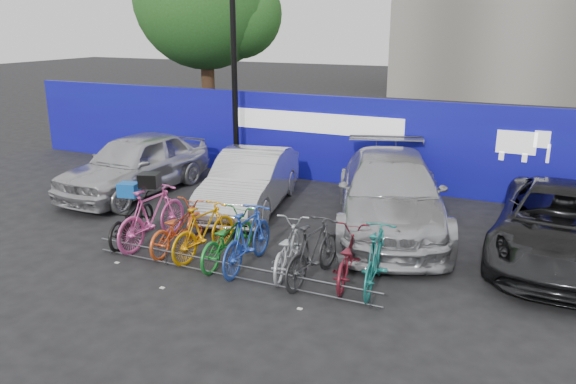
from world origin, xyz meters
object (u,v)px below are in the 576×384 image
Objects in this scene: bike_rack at (227,269)px; bike_3 at (204,231)px; car_2 at (390,193)px; bike_9 at (376,258)px; bike_2 at (178,227)px; bike_7 at (313,251)px; car_1 at (250,181)px; bike_6 at (287,248)px; lamppost at (234,61)px; bike_1 at (152,216)px; bike_5 at (247,239)px; car_3 at (561,225)px; bike_0 at (131,219)px; car_0 at (136,164)px; tree at (211,0)px; bike_4 at (227,238)px; bike_8 at (347,257)px.

bike_3 is at bearing 143.34° from bike_rack.
bike_9 is at bearing -97.38° from car_2.
bike_2 is 1.01× the size of bike_3.
bike_7 is (-0.52, -3.11, -0.25)m from car_2.
car_1 reaches higher than bike_3.
bike_rack is 3.21× the size of bike_3.
car_1 is 2.44× the size of bike_6.
bike_9 is at bearing -43.18° from lamppost.
bike_9 is (2.46, 0.69, 0.38)m from bike_rack.
bike_1 is 1.06× the size of bike_5.
car_3 is 6.68m from bike_3.
car_3 is at bearing -23.77° from car_2.
bike_rack is at bearing 75.80° from bike_5.
lamppost reaches higher than bike_9.
bike_rack is 1.54m from bike_7.
car_2 is 3.01× the size of bike_0.
bike_rack is (3.20, -6.00, -3.11)m from lamppost.
bike_1 is at bearing 4.71° from bike_3.
bike_7 is (0.56, -0.15, 0.09)m from bike_6.
bike_1 is at bearing -7.22° from bike_5.
bike_7 is (6.18, -2.96, -0.24)m from car_0.
car_3 is at bearing -17.74° from lamppost.
bike_9 is (3.99, -0.04, 0.08)m from bike_2.
bike_7 is (3.55, -0.22, -0.06)m from bike_1.
bike_9 is at bearing 168.10° from bike_0.
bike_7 is at bearing 155.01° from bike_6.
bike_0 is 1.80m from bike_3.
car_3 is (10.04, -0.20, -0.09)m from car_0.
tree is 14.77m from car_3.
bike_4 is 1.05× the size of bike_6.
bike_9 is (2.34, 0.15, -0.02)m from bike_5.
bike_rack is 2.78m from bike_0.
bike_8 is at bearing -150.61° from bike_7.
bike_9 reaches higher than bike_2.
bike_8 is at bearing -12.24° from bike_9.
lamppost is at bearing -52.49° from tree.
bike_9 is (4.61, -0.06, -0.06)m from bike_1.
bike_2 is 0.97× the size of bike_7.
bike_2 is 3.99m from bike_9.
car_0 is (-4.78, 3.50, 0.62)m from bike_rack.
tree reaches higher than car_1.
lamppost is 3.54× the size of bike_8.
car_0 reaches higher than bike_0.
tree is at bearing 123.39° from car_2.
bike_5 is (2.79, -0.19, 0.09)m from bike_0.
bike_5 reaches higher than bike_7.
bike_rack is at bearing 120.00° from bike_4.
car_1 is 2.32× the size of bike_7.
tree is at bearing -57.16° from bike_8.
lamppost is 3.50× the size of bike_3.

